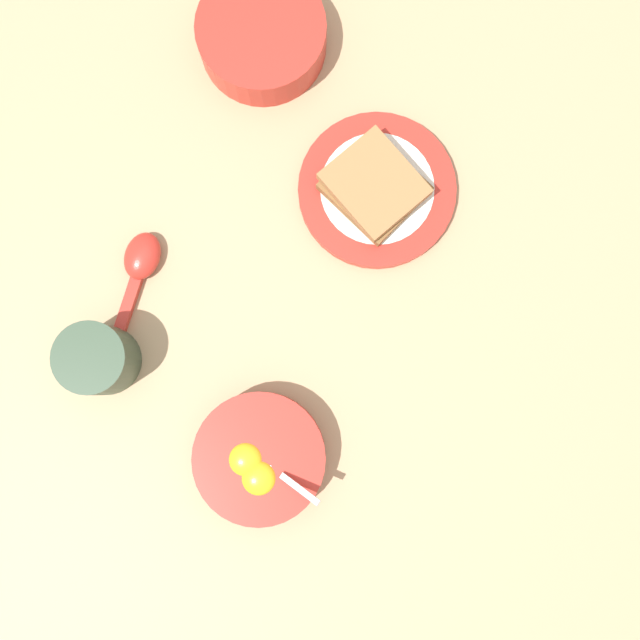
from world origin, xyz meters
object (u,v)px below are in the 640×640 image
Objects in this scene: congee_bowl at (262,36)px; soup_spoon at (139,266)px; toast_sandwich at (375,186)px; egg_bowl at (260,458)px; toast_plate at (377,190)px; drinking_cup at (97,359)px.

soup_spoon is at bearing -174.56° from congee_bowl.
soup_spoon is at bearing 141.06° from toast_sandwich.
congee_bowl is (0.42, 0.28, 0.00)m from egg_bowl.
drinking_cup is (-0.35, 0.16, 0.03)m from toast_plate.
drinking_cup is (-0.34, 0.16, 0.01)m from toast_sandwich.
soup_spoon is 0.12m from drinking_cup.
toast_sandwich is at bearing 149.59° from toast_plate.
congee_bowl is (0.31, 0.03, 0.02)m from soup_spoon.
toast_sandwich is at bearing 10.18° from egg_bowl.
congee_bowl is at bearing 5.44° from soup_spoon.
drinking_cup reaches higher than toast_sandwich.
congee_bowl is at bearing 33.15° from egg_bowl.
toast_plate is 0.03m from toast_sandwich.
toast_plate is at bearing -38.80° from soup_spoon.
egg_bowl is 0.82× the size of toast_plate.
toast_plate is 0.38m from drinking_cup.
toast_plate is 1.33× the size of soup_spoon.
soup_spoon reaches higher than toast_plate.
drinking_cup is (-0.12, -0.03, 0.03)m from soup_spoon.
toast_sandwich is 0.23m from congee_bowl.
toast_plate is 1.22× the size of congee_bowl.
drinking_cup reaches higher than toast_plate.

